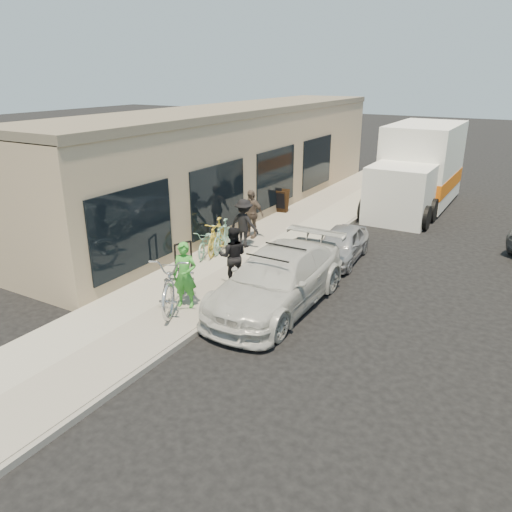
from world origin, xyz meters
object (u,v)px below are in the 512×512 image
at_px(sedan_silver, 341,244).
at_px(woman_rider, 185,275).
at_px(cruiser_bike_a, 223,236).
at_px(bystander_a, 244,223).
at_px(moving_truck, 418,171).
at_px(bike_rack, 183,253).
at_px(sandwich_board, 281,201).
at_px(tandem_bike, 178,277).
at_px(bystander_b, 251,214).
at_px(man_standing, 233,256).
at_px(sedan_white, 277,280).
at_px(cruiser_bike_c, 217,236).
at_px(cruiser_bike_b, 207,242).

xyz_separation_m(sedan_silver, woman_rider, (-1.94, -5.21, 0.44)).
distance_m(cruiser_bike_a, bystander_a, 0.82).
xyz_separation_m(moving_truck, cruiser_bike_a, (-3.78, -9.28, -0.89)).
relative_size(bike_rack, sandwich_board, 0.91).
bearing_deg(tandem_bike, sedan_silver, 42.43).
xyz_separation_m(sedan_silver, bystander_b, (-3.34, 0.22, 0.46)).
xyz_separation_m(man_standing, bystander_a, (-1.32, 2.73, -0.00)).
bearing_deg(moving_truck, sedan_white, -92.73).
distance_m(moving_truck, bystander_a, 9.29).
height_order(moving_truck, cruiser_bike_a, moving_truck).
relative_size(woman_rider, cruiser_bike_c, 0.92).
height_order(cruiser_bike_c, bystander_a, bystander_a).
distance_m(tandem_bike, man_standing, 1.76).
bearing_deg(sandwich_board, cruiser_bike_c, -92.12).
relative_size(sedan_white, tandem_bike, 1.87).
bearing_deg(cruiser_bike_b, moving_truck, 48.99).
relative_size(sandwich_board, tandem_bike, 0.34).
bearing_deg(sandwich_board, sedan_silver, -49.65).
height_order(man_standing, bystander_a, man_standing).
height_order(sedan_silver, moving_truck, moving_truck).
xyz_separation_m(man_standing, cruiser_bike_b, (-1.92, 1.49, -0.38)).
height_order(bike_rack, sedan_silver, sedan_silver).
relative_size(bystander_a, bystander_b, 0.96).
xyz_separation_m(sedan_silver, cruiser_bike_b, (-3.60, -2.01, 0.05)).
height_order(moving_truck, woman_rider, moving_truck).
height_order(man_standing, cruiser_bike_a, man_standing).
distance_m(tandem_bike, cruiser_bike_c, 3.75).
relative_size(sedan_silver, cruiser_bike_a, 1.88).
bearing_deg(cruiser_bike_a, moving_truck, 54.30).
relative_size(tandem_bike, man_standing, 1.66).
relative_size(cruiser_bike_c, bystander_b, 1.06).
height_order(sedan_silver, cruiser_bike_c, cruiser_bike_c).
relative_size(sedan_white, moving_truck, 0.70).
bearing_deg(cruiser_bike_c, tandem_bike, -87.24).
bearing_deg(cruiser_bike_a, bike_rack, -105.68).
relative_size(cruiser_bike_b, cruiser_bike_c, 0.89).
distance_m(bike_rack, woman_rider, 2.45).
bearing_deg(cruiser_bike_a, man_standing, -64.04).
relative_size(tandem_bike, cruiser_bike_c, 1.50).
relative_size(moving_truck, cruiser_bike_c, 3.99).
distance_m(bike_rack, sandwich_board, 6.94).
bearing_deg(bystander_a, man_standing, 118.90).
bearing_deg(cruiser_bike_a, sandwich_board, 82.65).
relative_size(sedan_white, bystander_b, 2.98).
xyz_separation_m(bystander_a, bystander_b, (-0.33, 0.98, 0.04)).
bearing_deg(sandwich_board, sedan_white, -70.43).
xyz_separation_m(bike_rack, moving_truck, (3.85, 11.20, 0.88)).
xyz_separation_m(sedan_white, cruiser_bike_b, (-3.42, 1.82, -0.15)).
xyz_separation_m(sedan_white, woman_rider, (-1.76, -1.38, 0.25)).
xyz_separation_m(moving_truck, bystander_a, (-3.38, -8.63, -0.59)).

